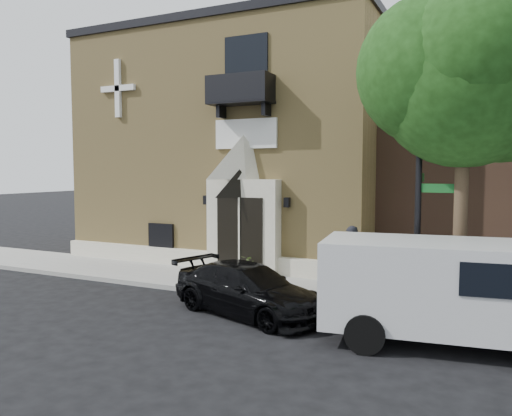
% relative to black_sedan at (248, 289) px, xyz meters
% --- Properties ---
extents(ground, '(120.00, 120.00, 0.00)m').
position_rel_black_sedan_xyz_m(ground, '(-1.14, 1.21, -0.64)').
color(ground, black).
rests_on(ground, ground).
extents(sidewalk, '(42.00, 3.00, 0.15)m').
position_rel_black_sedan_xyz_m(sidewalk, '(-0.14, 2.71, -0.57)').
color(sidewalk, gray).
rests_on(sidewalk, ground).
extents(church, '(12.20, 11.01, 9.30)m').
position_rel_black_sedan_xyz_m(church, '(-4.13, 9.16, 3.99)').
color(church, tan).
rests_on(church, ground).
extents(street_tree_left, '(4.97, 4.38, 7.77)m').
position_rel_black_sedan_xyz_m(street_tree_left, '(4.88, 1.56, 5.22)').
color(street_tree_left, '#38281C').
rests_on(street_tree_left, sidewalk).
extents(black_sedan, '(4.76, 3.07, 1.28)m').
position_rel_black_sedan_xyz_m(black_sedan, '(0.00, 0.00, 0.00)').
color(black_sedan, black).
rests_on(black_sedan, ground).
extents(cargo_van, '(5.61, 2.84, 2.19)m').
position_rel_black_sedan_xyz_m(cargo_van, '(5.08, -0.20, 0.58)').
color(cargo_van, silver).
rests_on(cargo_van, ground).
extents(street_sign, '(0.95, 0.95, 5.95)m').
position_rel_black_sedan_xyz_m(street_sign, '(3.88, 1.79, 2.51)').
color(street_sign, black).
rests_on(street_sign, sidewalk).
extents(fire_hydrant, '(0.50, 0.40, 0.88)m').
position_rel_black_sedan_xyz_m(fire_hydrant, '(6.00, 1.50, -0.06)').
color(fire_hydrant, '#B00E15').
rests_on(fire_hydrant, sidewalk).
extents(planter, '(0.69, 0.61, 0.75)m').
position_rel_black_sedan_xyz_m(planter, '(-1.65, 3.19, -0.12)').
color(planter, '#556D35').
rests_on(planter, sidewalk).
extents(pedestrian_near, '(0.83, 0.74, 1.90)m').
position_rel_black_sedan_xyz_m(pedestrian_near, '(1.84, 3.09, 0.46)').
color(pedestrian_near, black).
rests_on(pedestrian_near, sidewalk).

